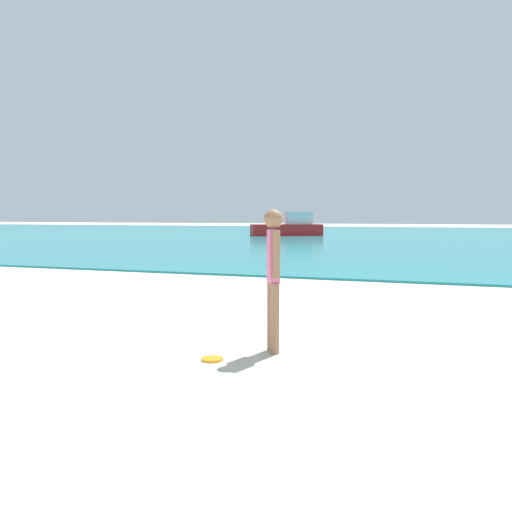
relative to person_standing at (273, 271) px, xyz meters
The scene contains 4 objects.
water 37.13m from the person_standing, 92.41° to the left, with size 160.00×60.00×0.06m, color teal.
person_standing is the anchor object (origin of this frame).
frisbee 1.24m from the person_standing, 133.74° to the right, with size 0.25×0.25×0.03m, color orange.
boat_far 34.72m from the person_standing, 105.40° to the left, with size 5.66×4.17×1.87m.
Camera 1 is at (3.39, -1.44, 1.63)m, focal length 36.55 mm.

